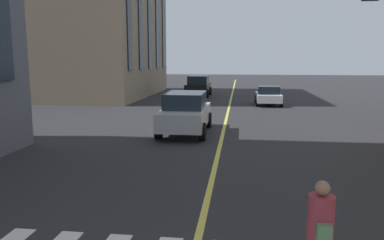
% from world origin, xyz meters
% --- Properties ---
extents(lane_centre_line, '(80.00, 0.16, 0.01)m').
position_xyz_m(lane_centre_line, '(20.00, 0.00, 0.00)').
color(lane_centre_line, '#D8C64C').
rests_on(lane_centre_line, ground_plane).
extents(car_white_near, '(3.90, 1.89, 1.40)m').
position_xyz_m(car_white_near, '(26.36, -2.84, 0.70)').
color(car_white_near, silver).
rests_on(car_white_near, ground_plane).
extents(car_silver_parked_b, '(4.70, 2.14, 1.88)m').
position_xyz_m(car_silver_parked_b, '(14.88, 1.73, 0.97)').
color(car_silver_parked_b, '#B7BABF').
rests_on(car_silver_parked_b, ground_plane).
extents(car_black_trailing, '(4.70, 2.14, 1.88)m').
position_xyz_m(car_black_trailing, '(31.99, 3.01, 0.97)').
color(car_black_trailing, black).
rests_on(car_black_trailing, ground_plane).
extents(pedestrian_near, '(0.50, 0.38, 1.69)m').
position_xyz_m(pedestrian_near, '(3.17, -1.95, 0.85)').
color(pedestrian_near, '#997F4C').
rests_on(pedestrian_near, ground_plane).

